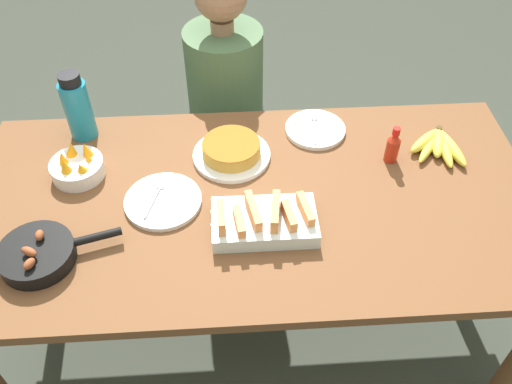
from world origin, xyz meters
TOP-DOWN VIEW (x-y plane):
  - ground_plane at (0.00, 0.00)m, footprint 14.00×14.00m
  - dining_table at (0.00, 0.00)m, footprint 1.80×0.89m
  - banana_bunch at (0.64, 0.20)m, footprint 0.19×0.21m
  - melon_tray at (0.02, -0.12)m, footprint 0.31×0.18m
  - skillet at (-0.62, -0.20)m, footprint 0.34×0.21m
  - frittata_plate_center at (-0.07, 0.20)m, footprint 0.26×0.26m
  - empty_plate_near_front at (0.23, 0.32)m, footprint 0.21×0.21m
  - empty_plate_far_left at (-0.29, 0.00)m, footprint 0.24×0.24m
  - fruit_bowl_mango at (-0.57, 0.15)m, footprint 0.17×0.17m
  - water_bottle at (-0.58, 0.35)m, footprint 0.09×0.09m
  - hot_sauce_bottle at (0.46, 0.15)m, footprint 0.04×0.04m
  - person_figure at (-0.08, 0.69)m, footprint 0.34×0.34m

SIDE VIEW (x-z plane):
  - ground_plane at x=0.00m, z-range 0.00..0.00m
  - person_figure at x=-0.08m, z-range -0.10..1.10m
  - dining_table at x=0.00m, z-range 0.28..1.04m
  - empty_plate_far_left at x=-0.29m, z-range 0.75..0.78m
  - empty_plate_near_front at x=0.23m, z-range 0.75..0.78m
  - banana_bunch at x=0.64m, z-range 0.76..0.80m
  - frittata_plate_center at x=-0.07m, z-range 0.75..0.82m
  - skillet at x=-0.62m, z-range 0.74..0.83m
  - melon_tray at x=0.02m, z-range 0.74..0.84m
  - fruit_bowl_mango at x=-0.57m, z-range 0.74..0.85m
  - hot_sauce_bottle at x=0.46m, z-range 0.75..0.89m
  - water_bottle at x=-0.58m, z-range 0.75..1.00m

